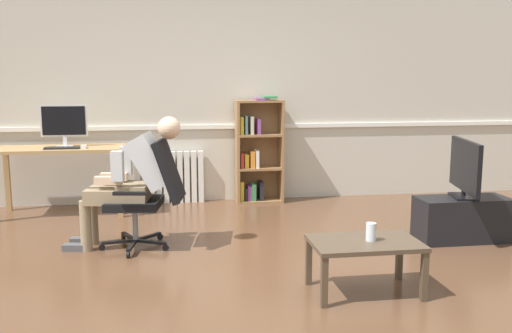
{
  "coord_description": "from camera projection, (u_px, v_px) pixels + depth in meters",
  "views": [
    {
      "loc": [
        -0.64,
        -4.32,
        1.55
      ],
      "look_at": [
        0.15,
        0.85,
        0.7
      ],
      "focal_mm": 39.71,
      "sensor_mm": 36.0,
      "label": 1
    }
  ],
  "objects": [
    {
      "name": "back_wall",
      "position": [
        222.0,
        91.0,
        6.93
      ],
      "size": [
        12.0,
        0.13,
        2.7
      ],
      "color": "beige",
      "rests_on": "ground_plane"
    },
    {
      "name": "tv_stand",
      "position": [
        462.0,
        219.0,
        5.33
      ],
      "size": [
        0.86,
        0.37,
        0.41
      ],
      "color": "black",
      "rests_on": "ground_plane"
    },
    {
      "name": "imac_monitor",
      "position": [
        64.0,
        122.0,
        6.3
      ],
      "size": [
        0.51,
        0.14,
        0.47
      ],
      "color": "silver",
      "rests_on": "computer_desk"
    },
    {
      "name": "tv_screen",
      "position": [
        465.0,
        168.0,
        5.25
      ],
      "size": [
        0.26,
        0.8,
        0.54
      ],
      "rotation": [
        0.0,
        0.0,
        1.36
      ],
      "color": "black",
      "rests_on": "tv_stand"
    },
    {
      "name": "office_chair",
      "position": [
        150.0,
        191.0,
        5.05
      ],
      "size": [
        0.79,
        0.62,
        0.99
      ],
      "rotation": [
        0.0,
        0.0,
        -1.74
      ],
      "color": "black",
      "rests_on": "ground_plane"
    },
    {
      "name": "radiator",
      "position": [
        170.0,
        177.0,
        6.89
      ],
      "size": [
        0.82,
        0.08,
        0.63
      ],
      "color": "white",
      "rests_on": "ground_plane"
    },
    {
      "name": "computer_desk",
      "position": [
        61.0,
        157.0,
        6.28
      ],
      "size": [
        1.38,
        0.59,
        0.76
      ],
      "color": "tan",
      "rests_on": "ground_plane"
    },
    {
      "name": "bookshelf",
      "position": [
        256.0,
        153.0,
        6.9
      ],
      "size": [
        0.57,
        0.29,
        1.3
      ],
      "color": "olive",
      "rests_on": "ground_plane"
    },
    {
      "name": "coffee_table",
      "position": [
        365.0,
        248.0,
        4.02
      ],
      "size": [
        0.77,
        0.49,
        0.38
      ],
      "color": "#4C3D2D",
      "rests_on": "ground_plane"
    },
    {
      "name": "keyboard",
      "position": [
        62.0,
        148.0,
        6.13
      ],
      "size": [
        0.37,
        0.12,
        0.02
      ],
      "primitive_type": "cube",
      "color": "black",
      "rests_on": "computer_desk"
    },
    {
      "name": "computer_mouse",
      "position": [
        84.0,
        147.0,
        6.18
      ],
      "size": [
        0.06,
        0.1,
        0.03
      ],
      "primitive_type": "cube",
      "color": "white",
      "rests_on": "computer_desk"
    },
    {
      "name": "ground_plane",
      "position": [
        254.0,
        269.0,
        4.56
      ],
      "size": [
        18.0,
        18.0,
        0.0
      ],
      "primitive_type": "plane",
      "color": "brown"
    },
    {
      "name": "drinking_glass",
      "position": [
        371.0,
        232.0,
        4.01
      ],
      "size": [
        0.07,
        0.07,
        0.13
      ],
      "primitive_type": "cylinder",
      "color": "silver",
      "rests_on": "coffee_table"
    },
    {
      "name": "person_seated",
      "position": [
        132.0,
        178.0,
        5.03
      ],
      "size": [
        1.07,
        0.47,
        1.19
      ],
      "rotation": [
        0.0,
        0.0,
        -1.74
      ],
      "color": "#937F60",
      "rests_on": "ground_plane"
    }
  ]
}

